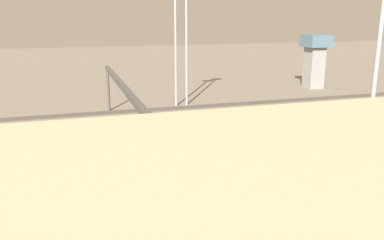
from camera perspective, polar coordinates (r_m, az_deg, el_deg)
name	(u,v)px	position (r m, az deg, el deg)	size (l,w,h in m)	color
ground_plane	(232,134)	(62.99, 5.70, -1.99)	(400.00, 400.00, 0.00)	#756B5B
track_bed_0	(194,107)	(81.17, 0.24, 1.87)	(140.00, 2.80, 0.12)	#4C443D
track_bed_1	(201,112)	(76.53, 1.36, 1.09)	(140.00, 2.80, 0.12)	#3D3833
track_bed_2	(210,119)	(71.95, 2.63, 0.21)	(140.00, 2.80, 0.12)	#4C443D
track_bed_3	(220,126)	(67.42, 4.06, -0.79)	(140.00, 2.80, 0.12)	#4C443D
track_bed_4	(232,134)	(62.97, 5.70, -1.93)	(140.00, 2.80, 0.12)	#3D3833
track_bed_5	(245,143)	(58.60, 7.59, -3.25)	(140.00, 2.80, 0.12)	#4C443D
track_bed_6	(261,154)	(54.35, 9.78, -4.77)	(140.00, 2.80, 0.12)	#3D3833
track_bed_7	(279,167)	(50.23, 12.35, -6.53)	(140.00, 2.80, 0.12)	#4C443D
track_bed_8	(302,182)	(46.28, 15.40, -8.58)	(140.00, 2.80, 0.12)	#4C443D
train_on_track_7	(211,158)	(45.92, 2.66, -5.42)	(10.00, 3.00, 5.00)	gold
train_on_track_8	(208,172)	(40.69, 2.24, -7.42)	(95.60, 3.06, 5.00)	#B7BABF
train_on_track_5	(247,129)	(58.12, 7.88, -1.29)	(66.40, 3.00, 4.40)	#1E6B9E
train_on_track_6	(286,136)	(55.41, 13.25, -2.29)	(10.00, 3.00, 5.00)	gold
light_mast_0	(186,26)	(81.53, -0.80, 13.33)	(2.80, 0.70, 25.03)	#9EA0A5
light_mast_2	(175,30)	(80.56, -2.38, 12.74)	(2.80, 0.70, 23.59)	#9EA0A5
light_mast_3	(380,36)	(42.88, 25.26, 10.82)	(2.80, 0.70, 24.87)	#9EA0A5
signal_gantry	(123,91)	(56.90, -9.84, 4.17)	(0.70, 45.00, 8.80)	#4C4742
control_tower	(315,57)	(107.36, 17.12, 8.56)	(6.00, 6.00, 13.48)	gray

